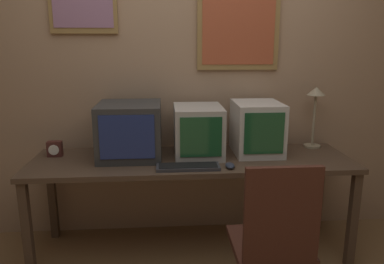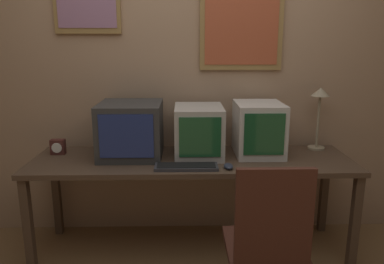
{
  "view_description": "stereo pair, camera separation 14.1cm",
  "coord_description": "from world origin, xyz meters",
  "px_view_note": "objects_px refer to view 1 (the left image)",
  "views": [
    {
      "loc": [
        -0.2,
        -1.78,
        1.56
      ],
      "look_at": [
        0.0,
        0.81,
        0.93
      ],
      "focal_mm": 35.0,
      "sensor_mm": 36.0,
      "label": 1
    },
    {
      "loc": [
        -0.05,
        -1.78,
        1.56
      ],
      "look_at": [
        0.0,
        0.81,
        0.93
      ],
      "focal_mm": 35.0,
      "sensor_mm": 36.0,
      "label": 2
    }
  ],
  "objects_px": {
    "mouse_near_keyboard": "(230,165)",
    "desk_lamp": "(315,103)",
    "monitor_right": "(257,128)",
    "monitor_center": "(198,131)",
    "desk_clock": "(55,149)",
    "monitor_left": "(130,130)",
    "office_chair": "(272,254)",
    "keyboard_main": "(188,167)"
  },
  "relations": [
    {
      "from": "mouse_near_keyboard",
      "to": "desk_lamp",
      "type": "relative_size",
      "value": 0.22
    },
    {
      "from": "mouse_near_keyboard",
      "to": "desk_lamp",
      "type": "bearing_deg",
      "value": 31.53
    },
    {
      "from": "monitor_left",
      "to": "keyboard_main",
      "type": "distance_m",
      "value": 0.54
    },
    {
      "from": "desk_clock",
      "to": "desk_lamp",
      "type": "relative_size",
      "value": 0.23
    },
    {
      "from": "desk_clock",
      "to": "mouse_near_keyboard",
      "type": "bearing_deg",
      "value": -15.99
    },
    {
      "from": "monitor_center",
      "to": "mouse_near_keyboard",
      "type": "relative_size",
      "value": 4.13
    },
    {
      "from": "monitor_right",
      "to": "desk_clock",
      "type": "height_order",
      "value": "monitor_right"
    },
    {
      "from": "monitor_left",
      "to": "monitor_center",
      "type": "xyz_separation_m",
      "value": [
        0.5,
        0.0,
        -0.01
      ]
    },
    {
      "from": "desk_lamp",
      "to": "office_chair",
      "type": "height_order",
      "value": "desk_lamp"
    },
    {
      "from": "monitor_left",
      "to": "office_chair",
      "type": "height_order",
      "value": "monitor_left"
    },
    {
      "from": "keyboard_main",
      "to": "desk_lamp",
      "type": "distance_m",
      "value": 1.18
    },
    {
      "from": "office_chair",
      "to": "monitor_left",
      "type": "bearing_deg",
      "value": 134.91
    },
    {
      "from": "keyboard_main",
      "to": "desk_clock",
      "type": "distance_m",
      "value": 1.02
    },
    {
      "from": "monitor_right",
      "to": "desk_lamp",
      "type": "xyz_separation_m",
      "value": [
        0.49,
        0.12,
        0.16
      ]
    },
    {
      "from": "monitor_left",
      "to": "monitor_center",
      "type": "bearing_deg",
      "value": 0.41
    },
    {
      "from": "monitor_right",
      "to": "desk_lamp",
      "type": "height_order",
      "value": "desk_lamp"
    },
    {
      "from": "mouse_near_keyboard",
      "to": "desk_clock",
      "type": "relative_size",
      "value": 0.93
    },
    {
      "from": "monitor_left",
      "to": "mouse_near_keyboard",
      "type": "bearing_deg",
      "value": -24.47
    },
    {
      "from": "mouse_near_keyboard",
      "to": "monitor_center",
      "type": "bearing_deg",
      "value": 120.59
    },
    {
      "from": "monitor_left",
      "to": "desk_clock",
      "type": "height_order",
      "value": "monitor_left"
    },
    {
      "from": "desk_lamp",
      "to": "monitor_center",
      "type": "bearing_deg",
      "value": -171.22
    },
    {
      "from": "mouse_near_keyboard",
      "to": "office_chair",
      "type": "distance_m",
      "value": 0.65
    },
    {
      "from": "monitor_right",
      "to": "office_chair",
      "type": "relative_size",
      "value": 0.44
    },
    {
      "from": "desk_clock",
      "to": "office_chair",
      "type": "xyz_separation_m",
      "value": [
        1.4,
        -0.89,
        -0.38
      ]
    },
    {
      "from": "monitor_right",
      "to": "keyboard_main",
      "type": "distance_m",
      "value": 0.66
    },
    {
      "from": "monitor_center",
      "to": "desk_clock",
      "type": "bearing_deg",
      "value": 177.77
    },
    {
      "from": "desk_lamp",
      "to": "monitor_left",
      "type": "bearing_deg",
      "value": -174.1
    },
    {
      "from": "keyboard_main",
      "to": "desk_clock",
      "type": "relative_size",
      "value": 3.73
    },
    {
      "from": "monitor_left",
      "to": "desk_lamp",
      "type": "height_order",
      "value": "desk_lamp"
    },
    {
      "from": "keyboard_main",
      "to": "mouse_near_keyboard",
      "type": "height_order",
      "value": "mouse_near_keyboard"
    },
    {
      "from": "monitor_center",
      "to": "desk_lamp",
      "type": "distance_m",
      "value": 0.96
    },
    {
      "from": "keyboard_main",
      "to": "office_chair",
      "type": "relative_size",
      "value": 0.44
    },
    {
      "from": "monitor_left",
      "to": "desk_clock",
      "type": "distance_m",
      "value": 0.58
    },
    {
      "from": "monitor_center",
      "to": "desk_clock",
      "type": "relative_size",
      "value": 3.86
    },
    {
      "from": "monitor_right",
      "to": "mouse_near_keyboard",
      "type": "xyz_separation_m",
      "value": [
        -0.26,
        -0.34,
        -0.18
      ]
    },
    {
      "from": "desk_clock",
      "to": "monitor_left",
      "type": "bearing_deg",
      "value": -4.59
    },
    {
      "from": "keyboard_main",
      "to": "desk_clock",
      "type": "xyz_separation_m",
      "value": [
        -0.96,
        0.35,
        0.04
      ]
    },
    {
      "from": "keyboard_main",
      "to": "desk_lamp",
      "type": "xyz_separation_m",
      "value": [
        1.03,
        0.45,
        0.35
      ]
    },
    {
      "from": "monitor_left",
      "to": "keyboard_main",
      "type": "height_order",
      "value": "monitor_left"
    },
    {
      "from": "mouse_near_keyboard",
      "to": "desk_lamp",
      "type": "height_order",
      "value": "desk_lamp"
    },
    {
      "from": "mouse_near_keyboard",
      "to": "desk_clock",
      "type": "height_order",
      "value": "desk_clock"
    },
    {
      "from": "monitor_center",
      "to": "office_chair",
      "type": "height_order",
      "value": "monitor_center"
    }
  ]
}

